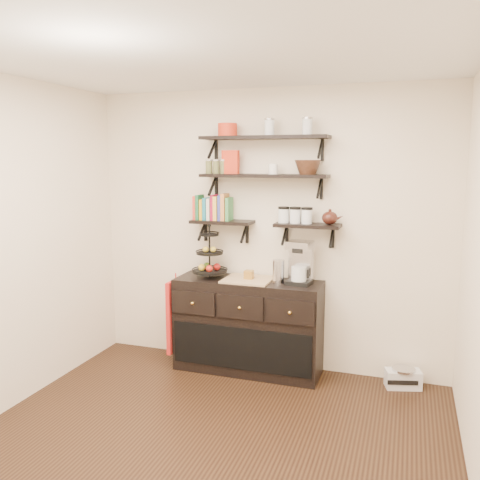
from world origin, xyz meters
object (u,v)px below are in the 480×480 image
object	(u,v)px
sideboard	(248,325)
radio	(403,378)
fruit_stand	(210,260)
coffee_maker	(300,263)

from	to	relation	value
sideboard	radio	size ratio (longest dim) A/B	4.15
sideboard	fruit_stand	bearing A→B (deg)	179.48
sideboard	coffee_maker	distance (m)	0.81
sideboard	fruit_stand	world-z (taller)	fruit_stand
sideboard	fruit_stand	xyz separation A→B (m)	(-0.39, 0.00, 0.62)
coffee_maker	sideboard	bearing A→B (deg)	-169.04
fruit_stand	coffee_maker	bearing A→B (deg)	1.55
fruit_stand	sideboard	bearing A→B (deg)	-0.52
coffee_maker	fruit_stand	bearing A→B (deg)	-170.67
fruit_stand	coffee_maker	size ratio (longest dim) A/B	1.24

